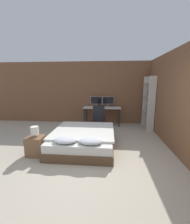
{
  "coord_description": "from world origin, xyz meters",
  "views": [
    {
      "loc": [
        0.29,
        -2.73,
        1.83
      ],
      "look_at": [
        -0.2,
        2.62,
        0.75
      ],
      "focal_mm": 24.0,
      "sensor_mm": 36.0,
      "label": 1
    }
  ],
  "objects": [
    {
      "name": "nightstand",
      "position": [
        -1.52,
        0.65,
        0.25
      ],
      "size": [
        0.41,
        0.38,
        0.49
      ],
      "color": "brown",
      "rests_on": "ground_plane"
    },
    {
      "name": "monitor_left",
      "position": [
        -0.25,
        3.74,
        1.03
      ],
      "size": [
        0.5,
        0.16,
        0.44
      ],
      "color": "#B7B7BC",
      "rests_on": "desk"
    },
    {
      "name": "desk",
      "position": [
        0.01,
        3.56,
        0.67
      ],
      "size": [
        1.56,
        0.56,
        0.78
      ],
      "color": "beige",
      "rests_on": "ground_plane"
    },
    {
      "name": "bedside_lamp",
      "position": [
        -1.52,
        0.65,
        0.65
      ],
      "size": [
        0.19,
        0.19,
        0.26
      ],
      "color": "gray",
      "rests_on": "nightstand"
    },
    {
      "name": "computer_mouse",
      "position": [
        0.3,
        3.38,
        0.79
      ],
      "size": [
        0.07,
        0.05,
        0.04
      ],
      "color": "#B7B7BC",
      "rests_on": "desk"
    },
    {
      "name": "monitor_right",
      "position": [
        0.27,
        3.74,
        1.03
      ],
      "size": [
        0.5,
        0.16,
        0.44
      ],
      "color": "#B7B7BC",
      "rests_on": "desk"
    },
    {
      "name": "wall_side_right",
      "position": [
        2.03,
        1.5,
        1.35
      ],
      "size": [
        0.06,
        12.0,
        2.7
      ],
      "color": "brown",
      "rests_on": "ground_plane"
    },
    {
      "name": "ground_plane",
      "position": [
        0.0,
        0.0,
        0.0
      ],
      "size": [
        20.0,
        20.0,
        0.0
      ],
      "primitive_type": "plane",
      "color": "#B2A893"
    },
    {
      "name": "wall_back",
      "position": [
        0.0,
        3.91,
        1.35
      ],
      "size": [
        12.0,
        0.06,
        2.7
      ],
      "color": "brown",
      "rests_on": "ground_plane"
    },
    {
      "name": "bed",
      "position": [
        -0.42,
        1.27,
        0.24
      ],
      "size": [
        1.72,
        2.03,
        0.55
      ],
      "color": "brown",
      "rests_on": "ground_plane"
    },
    {
      "name": "bookshelf",
      "position": [
        1.85,
        3.17,
        1.11
      ],
      "size": [
        0.27,
        0.86,
        2.05
      ],
      "color": "beige",
      "rests_on": "ground_plane"
    },
    {
      "name": "office_chair",
      "position": [
        -0.07,
        2.83,
        0.39
      ],
      "size": [
        0.52,
        0.52,
        0.98
      ],
      "color": "black",
      "rests_on": "ground_plane"
    },
    {
      "name": "keyboard",
      "position": [
        0.01,
        3.38,
        0.78
      ],
      "size": [
        0.4,
        0.13,
        0.02
      ],
      "color": "#B7B7BC",
      "rests_on": "desk"
    }
  ]
}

